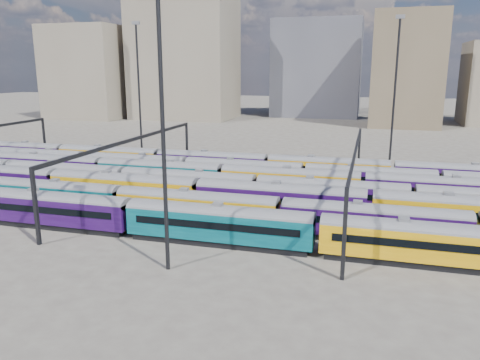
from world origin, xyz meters
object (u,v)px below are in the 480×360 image
(rake_1, at_px, (197,204))
(mast_2, at_px, (162,110))
(rake_0, at_px, (318,229))
(rake_2, at_px, (280,197))

(rake_1, xyz_separation_m, mast_2, (1.79, -12.00, 11.51))
(rake_0, xyz_separation_m, mast_2, (-12.30, -7.00, 11.44))
(rake_0, bearing_deg, mast_2, -150.36)
(rake_1, relative_size, rake_2, 0.94)
(rake_0, distance_m, rake_2, 11.44)
(mast_2, bearing_deg, rake_2, 68.39)
(rake_2, bearing_deg, rake_0, -60.90)
(rake_1, relative_size, mast_2, 3.72)
(rake_0, height_order, mast_2, mast_2)
(rake_1, xyz_separation_m, rake_2, (8.52, 5.00, 0.17))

